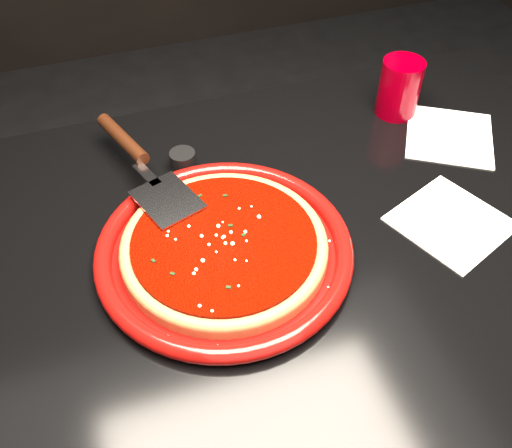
{
  "coord_description": "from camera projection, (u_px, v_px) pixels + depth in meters",
  "views": [
    {
      "loc": [
        -0.23,
        -0.55,
        1.41
      ],
      "look_at": [
        -0.04,
        0.02,
        0.77
      ],
      "focal_mm": 40.0,
      "sensor_mm": 36.0,
      "label": 1
    }
  ],
  "objects": [
    {
      "name": "basil_flecks",
      "position": [
        224.0,
        239.0,
        0.83
      ],
      "size": [
        0.24,
        0.24,
        0.0
      ],
      "primitive_type": null,
      "color": "black",
      "rests_on": "plate"
    },
    {
      "name": "floor",
      "position": [
        273.0,
        439.0,
        1.43
      ],
      "size": [
        4.0,
        4.0,
        0.01
      ],
      "primitive_type": "cube",
      "color": "black",
      "rests_on": "ground"
    },
    {
      "name": "napkin_a",
      "position": [
        451.0,
        222.0,
        0.91
      ],
      "size": [
        0.2,
        0.2,
        0.0
      ],
      "primitive_type": "cube",
      "rotation": [
        0.0,
        0.0,
        0.39
      ],
      "color": "white",
      "rests_on": "table"
    },
    {
      "name": "table",
      "position": [
        277.0,
        361.0,
        1.16
      ],
      "size": [
        1.2,
        0.8,
        0.75
      ],
      "primitive_type": "cube",
      "color": "black",
      "rests_on": "floor"
    },
    {
      "name": "pizza_crust_rim",
      "position": [
        224.0,
        244.0,
        0.84
      ],
      "size": [
        0.31,
        0.31,
        0.02
      ],
      "primitive_type": "torus",
      "rotation": [
        0.0,
        0.0,
        0.02
      ],
      "color": "brown",
      "rests_on": "plate"
    },
    {
      "name": "pizza_server",
      "position": [
        144.0,
        164.0,
        0.93
      ],
      "size": [
        0.21,
        0.36,
        0.03
      ],
      "primitive_type": null,
      "rotation": [
        0.0,
        0.0,
        0.34
      ],
      "color": "silver",
      "rests_on": "plate"
    },
    {
      "name": "pizza_sauce",
      "position": [
        224.0,
        242.0,
        0.84
      ],
      "size": [
        0.28,
        0.28,
        0.01
      ],
      "primitive_type": "cylinder",
      "rotation": [
        0.0,
        0.0,
        0.02
      ],
      "color": "#6D0800",
      "rests_on": "plate"
    },
    {
      "name": "parmesan_dusting",
      "position": [
        224.0,
        238.0,
        0.83
      ],
      "size": [
        0.26,
        0.26,
        0.01
      ],
      "primitive_type": null,
      "color": "beige",
      "rests_on": "plate"
    },
    {
      "name": "cup",
      "position": [
        399.0,
        88.0,
        1.08
      ],
      "size": [
        0.1,
        0.1,
        0.11
      ],
      "primitive_type": "cylinder",
      "rotation": [
        0.0,
        0.0,
        -0.27
      ],
      "color": "#88000D",
      "rests_on": "table"
    },
    {
      "name": "napkin_b",
      "position": [
        449.0,
        136.0,
        1.06
      ],
      "size": [
        0.22,
        0.22,
        0.0
      ],
      "primitive_type": "cube",
      "rotation": [
        0.0,
        0.0,
        -0.55
      ],
      "color": "white",
      "rests_on": "table"
    },
    {
      "name": "pizza_crust",
      "position": [
        224.0,
        248.0,
        0.85
      ],
      "size": [
        0.31,
        0.31,
        0.02
      ],
      "primitive_type": "cylinder",
      "rotation": [
        0.0,
        0.0,
        0.02
      ],
      "color": "brown",
      "rests_on": "plate"
    },
    {
      "name": "ramekin",
      "position": [
        183.0,
        161.0,
        0.99
      ],
      "size": [
        0.05,
        0.05,
        0.03
      ],
      "primitive_type": "cylinder",
      "rotation": [
        0.0,
        0.0,
        -0.24
      ],
      "color": "black",
      "rests_on": "table"
    },
    {
      "name": "plate",
      "position": [
        224.0,
        250.0,
        0.85
      ],
      "size": [
        0.39,
        0.39,
        0.03
      ],
      "primitive_type": "cylinder",
      "rotation": [
        0.0,
        0.0,
        0.02
      ],
      "color": "maroon",
      "rests_on": "table"
    }
  ]
}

